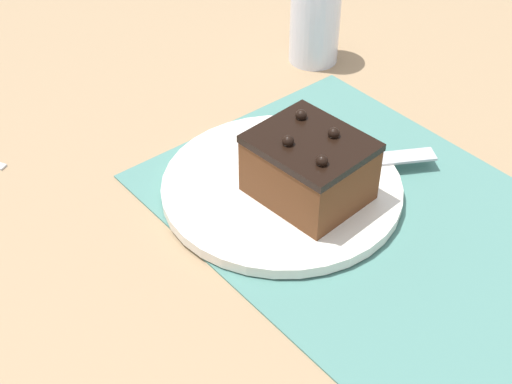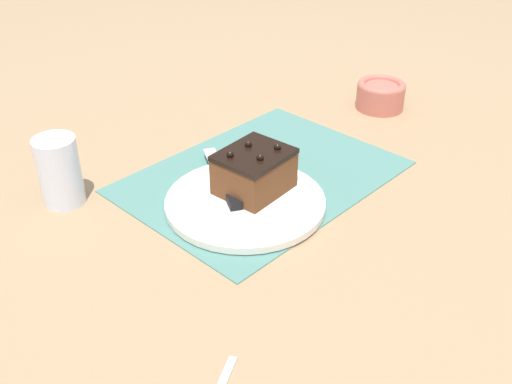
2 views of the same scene
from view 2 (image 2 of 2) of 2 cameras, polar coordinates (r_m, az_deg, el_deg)
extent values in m
plane|color=#9E7F5B|center=(1.05, 0.58, 1.44)|extent=(3.00, 3.00, 0.00)
cube|color=slate|center=(1.05, 0.58, 1.53)|extent=(0.46, 0.34, 0.00)
cylinder|color=white|center=(0.96, -1.03, -0.97)|extent=(0.26, 0.26, 0.01)
cube|color=brown|center=(0.97, -0.18, 1.78)|extent=(0.12, 0.10, 0.06)
cube|color=black|center=(0.95, -0.18, 3.58)|extent=(0.12, 0.10, 0.01)
sphere|color=black|center=(0.96, 2.07, 4.33)|extent=(0.01, 0.01, 0.01)
sphere|color=black|center=(0.97, -0.74, 4.60)|extent=(0.01, 0.01, 0.01)
sphere|color=black|center=(0.93, 0.39, 3.33)|extent=(0.01, 0.01, 0.01)
sphere|color=black|center=(0.94, -2.48, 3.61)|extent=(0.01, 0.01, 0.01)
cube|color=black|center=(0.96, -2.35, -0.38)|extent=(0.05, 0.07, 0.01)
cube|color=#B7BABF|center=(1.05, -3.70, 2.34)|extent=(0.09, 0.13, 0.00)
cylinder|color=white|center=(1.01, -18.22, 1.90)|extent=(0.07, 0.07, 0.11)
cylinder|color=#C66656|center=(1.32, 11.76, 8.87)|extent=(0.10, 0.10, 0.05)
torus|color=#C66656|center=(1.31, 11.88, 9.90)|extent=(0.10, 0.10, 0.02)
camera|label=1|loc=(1.02, 37.89, 24.24)|focal=50.00mm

